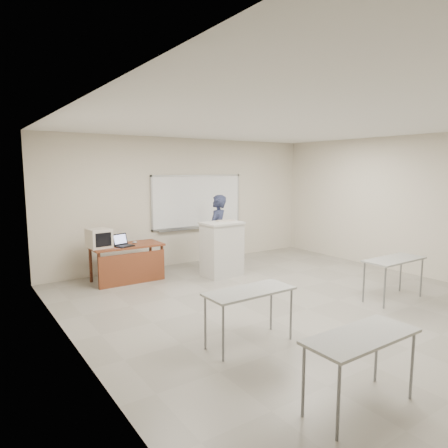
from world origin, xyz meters
TOP-DOWN VIEW (x-y plane):
  - floor at (0.00, 0.00)m, footprint 7.00×8.00m
  - whiteboard at (0.30, 3.97)m, footprint 2.48×0.10m
  - student_desks at (-0.00, -1.35)m, footprint 4.40×2.20m
  - instructor_desk at (-1.80, 3.19)m, footprint 1.42×0.71m
  - podium at (0.01, 2.50)m, footprint 0.82×0.60m
  - crt_monitor at (-2.35, 3.31)m, footprint 0.41×0.46m
  - laptop at (-1.90, 3.18)m, footprint 0.33×0.30m
  - mouse at (-1.60, 3.35)m, footprint 0.11×0.08m
  - keyboard at (0.16, 2.58)m, footprint 0.42×0.20m
  - presenter at (0.27, 3.06)m, footprint 0.74×0.69m

SIDE VIEW (x-z plane):
  - floor at x=0.00m, z-range -0.01..0.00m
  - instructor_desk at x=-1.80m, z-range 0.17..0.92m
  - podium at x=0.01m, z-range 0.00..1.17m
  - student_desks at x=0.00m, z-range 0.31..1.04m
  - mouse at x=-1.60m, z-range 0.75..0.79m
  - laptop at x=-1.90m, z-range 0.69..0.93m
  - presenter at x=0.27m, z-range 0.00..1.70m
  - crt_monitor at x=-2.35m, z-range 0.74..1.13m
  - keyboard at x=0.16m, z-range 1.16..1.19m
  - whiteboard at x=0.30m, z-range 0.83..2.14m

